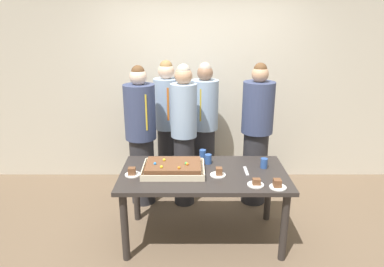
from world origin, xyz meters
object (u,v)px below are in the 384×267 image
object	(u,v)px
person_left_edge_reaching	(184,134)
drink_cup_nearest	(208,159)
plated_slice_far_right	(133,173)
cake_server_utensil	(246,171)
sheet_cake	(174,168)
drink_cup_middle	(203,154)
person_far_right_suit	(141,135)
plated_slice_far_left	(219,173)
person_green_shirt_behind	(257,134)
party_table	(204,181)
person_striped_tie_right	(168,124)
plated_slice_near_right	(278,185)
drink_cup_far_end	(264,163)
plated_slice_near_left	(256,183)
person_serving_front	(205,126)

from	to	relation	value
person_left_edge_reaching	drink_cup_nearest	bearing A→B (deg)	33.91
plated_slice_far_right	cake_server_utensil	bearing A→B (deg)	4.71
sheet_cake	drink_cup_middle	world-z (taller)	sheet_cake
sheet_cake	plated_slice_far_right	bearing A→B (deg)	-169.24
sheet_cake	person_far_right_suit	world-z (taller)	person_far_right_suit
plated_slice_far_left	person_green_shirt_behind	size ratio (longest dim) A/B	0.09
party_table	person_left_edge_reaching	size ratio (longest dim) A/B	0.95
cake_server_utensil	person_striped_tie_right	bearing A→B (deg)	126.86
drink_cup_nearest	person_far_right_suit	xyz separation A→B (m)	(-0.77, 0.54, 0.08)
person_far_right_suit	drink_cup_nearest	bearing A→B (deg)	25.65
party_table	sheet_cake	xyz separation A→B (m)	(-0.29, 0.01, 0.14)
person_far_right_suit	person_left_edge_reaching	size ratio (longest dim) A/B	0.99
plated_slice_near_right	drink_cup_far_end	distance (m)	0.44
plated_slice_far_right	person_far_right_suit	distance (m)	0.83
plated_slice_near_left	person_striped_tie_right	bearing A→B (deg)	121.85
drink_cup_middle	plated_slice_far_left	bearing A→B (deg)	-71.36
person_green_shirt_behind	drink_cup_middle	bearing A→B (deg)	-6.30
sheet_cake	cake_server_utensil	world-z (taller)	sheet_cake
plated_slice_near_right	drink_cup_far_end	bearing A→B (deg)	94.57
person_serving_front	person_striped_tie_right	bearing A→B (deg)	-73.76
person_striped_tie_right	drink_cup_middle	bearing A→B (deg)	21.23
person_serving_front	person_striped_tie_right	distance (m)	0.48
person_far_right_suit	cake_server_utensil	bearing A→B (deg)	27.83
plated_slice_near_left	person_green_shirt_behind	bearing A→B (deg)	80.07
plated_slice_far_left	plated_slice_far_right	size ratio (longest dim) A/B	1.00
party_table	drink_cup_nearest	size ratio (longest dim) A/B	16.22
plated_slice_far_right	plated_slice_near_left	bearing A→B (deg)	-10.50
cake_server_utensil	person_far_right_suit	bearing A→B (deg)	146.98
plated_slice_far_left	party_table	bearing A→B (deg)	152.95
person_left_edge_reaching	plated_slice_far_right	bearing A→B (deg)	-24.14
drink_cup_far_end	person_left_edge_reaching	size ratio (longest dim) A/B	0.06
plated_slice_far_right	person_serving_front	world-z (taller)	person_serving_front
drink_cup_middle	person_green_shirt_behind	bearing A→B (deg)	32.69
plated_slice_far_right	drink_cup_middle	xyz separation A→B (m)	(0.68, 0.42, 0.02)
person_striped_tie_right	person_left_edge_reaching	distance (m)	0.48
plated_slice_near_right	drink_cup_middle	size ratio (longest dim) A/B	1.50
person_striped_tie_right	sheet_cake	bearing A→B (deg)	-0.01
plated_slice_near_left	plated_slice_near_right	size ratio (longest dim) A/B	1.00
plated_slice_far_left	sheet_cake	bearing A→B (deg)	169.77
plated_slice_far_right	person_left_edge_reaching	world-z (taller)	person_left_edge_reaching
cake_server_utensil	person_far_right_suit	distance (m)	1.35
plated_slice_far_right	person_far_right_suit	bearing A→B (deg)	91.96
drink_cup_nearest	drink_cup_middle	distance (m)	0.14
drink_cup_far_end	person_green_shirt_behind	xyz separation A→B (m)	(0.04, 0.66, 0.09)
party_table	plated_slice_far_right	size ratio (longest dim) A/B	10.82
plated_slice_near_left	drink_cup_nearest	size ratio (longest dim) A/B	1.50
person_green_shirt_behind	person_serving_front	bearing A→B (deg)	-71.70
person_green_shirt_behind	person_striped_tie_right	size ratio (longest dim) A/B	1.01
drink_cup_nearest	person_far_right_suit	world-z (taller)	person_far_right_suit
drink_cup_nearest	person_serving_front	xyz separation A→B (m)	(-0.01, 0.93, 0.08)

